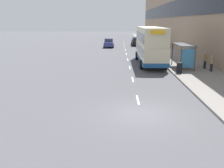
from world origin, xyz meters
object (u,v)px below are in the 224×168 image
at_px(double_decker_bus_near, 150,45).
at_px(litter_bin, 179,68).
at_px(pedestrian_at_shelter, 212,63).
at_px(car_0, 136,42).
at_px(pedestrian_1, 205,60).
at_px(car_1, 109,43).
at_px(bus_shelter, 186,52).

xyz_separation_m(double_decker_bus_near, litter_bin, (2.08, -5.98, -1.62)).
distance_m(double_decker_bus_near, pedestrian_at_shelter, 7.52).
distance_m(car_0, pedestrian_1, 26.82).
xyz_separation_m(double_decker_bus_near, pedestrian_1, (5.34, -3.45, -1.29)).
height_order(car_1, pedestrian_1, pedestrian_1).
distance_m(double_decker_bus_near, car_1, 20.14).
relative_size(pedestrian_at_shelter, litter_bin, 1.55).
distance_m(bus_shelter, pedestrian_at_shelter, 2.90).
distance_m(pedestrian_1, litter_bin, 4.15).
relative_size(double_decker_bus_near, car_0, 2.42).
xyz_separation_m(pedestrian_1, litter_bin, (-3.27, -2.53, -0.33)).
height_order(double_decker_bus_near, car_1, double_decker_bus_near).
distance_m(car_0, car_1, 6.62).
height_order(pedestrian_at_shelter, pedestrian_1, pedestrian_1).
relative_size(double_decker_bus_near, pedestrian_at_shelter, 6.59).
height_order(double_decker_bus_near, litter_bin, double_decker_bus_near).
bearing_deg(litter_bin, pedestrian_1, 37.75).
relative_size(car_0, car_1, 1.13).
distance_m(bus_shelter, pedestrian_1, 2.23).
height_order(bus_shelter, car_0, bus_shelter).
bearing_deg(bus_shelter, double_decker_bus_near, 135.13).
xyz_separation_m(bus_shelter, car_0, (-3.28, 26.12, -1.01)).
xyz_separation_m(double_decker_bus_near, car_1, (-5.58, 19.30, -1.44)).
bearing_deg(double_decker_bus_near, car_1, 106.12).
bearing_deg(bus_shelter, pedestrian_at_shelter, -38.98).
relative_size(double_decker_bus_near, car_1, 2.74).
relative_size(car_1, pedestrian_at_shelter, 2.40).
height_order(car_0, pedestrian_at_shelter, pedestrian_at_shelter).
xyz_separation_m(car_0, litter_bin, (2.06, -28.82, -0.19)).
bearing_deg(pedestrian_1, pedestrian_at_shelter, -86.47).
distance_m(bus_shelter, car_1, 24.28).
bearing_deg(bus_shelter, pedestrian_1, -4.59).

